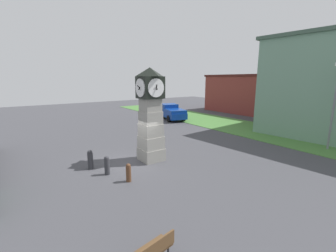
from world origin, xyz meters
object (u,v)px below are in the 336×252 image
bollard_near_tower (129,172)px  street_lamp_near_road (335,100)px  bollard_mid_row (107,165)px  bollard_far_row (90,159)px  clock_tower (151,115)px  pickup_truck (172,112)px

bollard_near_tower → street_lamp_near_road: (3.50, 14.00, 3.06)m
bollard_mid_row → street_lamp_near_road: bearing=71.3°
street_lamp_near_road → bollard_far_row: bearing=-112.3°
clock_tower → pickup_truck: (-11.01, 9.57, -1.92)m
street_lamp_near_road → bollard_mid_row: bearing=-108.7°
bollard_mid_row → pickup_truck: (-11.56, 12.61, 0.41)m
bollard_near_tower → street_lamp_near_road: street_lamp_near_road is taller
bollard_mid_row → bollard_far_row: 1.35m
bollard_near_tower → pickup_truck: pickup_truck is taller
clock_tower → pickup_truck: bearing=139.0°
bollard_mid_row → street_lamp_near_road: street_lamp_near_road is taller
bollard_far_row → pickup_truck: (-10.30, 13.11, 0.37)m
bollard_near_tower → street_lamp_near_road: 14.75m
clock_tower → bollard_near_tower: 3.96m
bollard_near_tower → bollard_far_row: bollard_far_row is taller
clock_tower → bollard_mid_row: 3.88m
bollard_mid_row → clock_tower: bearing=100.3°
clock_tower → bollard_mid_row: clock_tower is taller
bollard_near_tower → clock_tower: bearing=128.5°
bollard_mid_row → pickup_truck: bearing=132.5°
clock_tower → bollard_far_row: 4.27m
bollard_far_row → pickup_truck: bearing=128.2°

